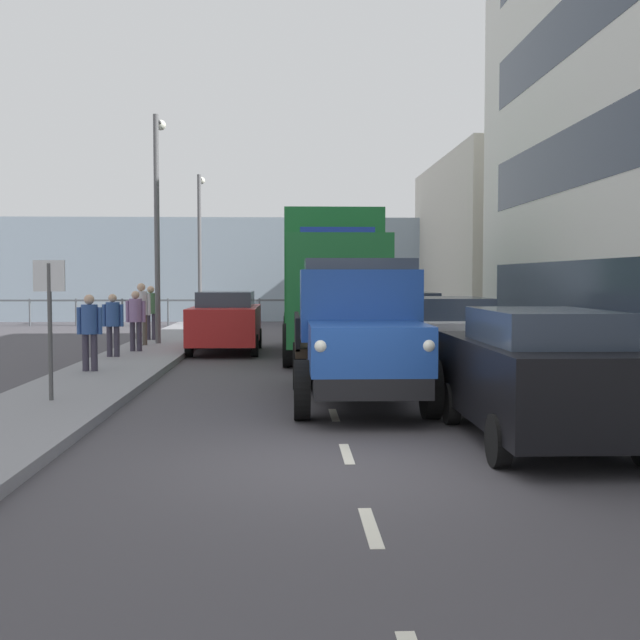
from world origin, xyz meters
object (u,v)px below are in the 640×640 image
object	(u,v)px
car_black_kerbside_near	(538,374)
lamp_post_promenade	(158,209)
car_white_kerbside_1	(444,337)
lamp_post_far	(200,235)
pedestrian_with_bag	(90,326)
pedestrian_in_dark_coat	(113,320)
street_sign	(50,305)
truck_vintage_blue	(359,335)
car_navy_kerbside_2	(405,322)
lorry_cargo_green	(331,279)
car_red_oppositeside_0	(226,321)
pedestrian_near_railing	(136,316)
pedestrian_couple_a	(141,308)
pedestrian_couple_b	(151,308)

from	to	relation	value
car_black_kerbside_near	lamp_post_promenade	size ratio (longest dim) A/B	0.62
car_white_kerbside_1	lamp_post_far	distance (m)	19.54
pedestrian_with_bag	pedestrian_in_dark_coat	xyz separation A→B (m)	(0.19, -3.07, -0.03)
pedestrian_in_dark_coat	street_sign	world-z (taller)	street_sign
truck_vintage_blue	car_navy_kerbside_2	bearing A→B (deg)	-103.33
car_white_kerbside_1	street_sign	world-z (taller)	street_sign
street_sign	lorry_cargo_green	bearing A→B (deg)	-119.83
car_red_oppositeside_0	pedestrian_near_railing	world-z (taller)	pedestrian_near_railing
pedestrian_couple_a	lamp_post_far	size ratio (longest dim) A/B	0.29
car_red_oppositeside_0	pedestrian_with_bag	bearing A→B (deg)	67.18
pedestrian_couple_a	street_sign	distance (m)	10.46
car_white_kerbside_1	street_sign	bearing A→B (deg)	24.93
pedestrian_couple_a	lamp_post_promenade	bearing A→B (deg)	-115.71
car_navy_kerbside_2	lamp_post_promenade	xyz separation A→B (m)	(7.11, -2.49, 3.28)
lamp_post_far	car_black_kerbside_near	bearing A→B (deg)	106.12
car_black_kerbside_near	pedestrian_couple_a	size ratio (longest dim) A/B	2.32
lorry_cargo_green	pedestrian_couple_a	distance (m)	5.79
car_navy_kerbside_2	car_red_oppositeside_0	bearing A→B (deg)	-10.95
pedestrian_couple_b	lorry_cargo_green	bearing A→B (deg)	145.64
car_black_kerbside_near	lorry_cargo_green	bearing A→B (deg)	-79.96
truck_vintage_blue	pedestrian_in_dark_coat	size ratio (longest dim) A/B	3.61
car_navy_kerbside_2	pedestrian_with_bag	world-z (taller)	pedestrian_with_bag
lamp_post_far	lorry_cargo_green	bearing A→B (deg)	111.38
car_navy_kerbside_2	car_white_kerbside_1	bearing A→B (deg)	90.00
truck_vintage_blue	pedestrian_with_bag	distance (m)	6.56
lorry_cargo_green	car_navy_kerbside_2	size ratio (longest dim) A/B	1.86
lorry_cargo_green	pedestrian_couple_a	bearing A→B (deg)	-18.10
car_black_kerbside_near	lamp_post_promenade	distance (m)	16.13
pedestrian_with_bag	street_sign	size ratio (longest dim) A/B	0.72
lamp_post_far	street_sign	size ratio (longest dim) A/B	2.81
car_navy_kerbside_2	street_sign	distance (m)	11.22
lorry_cargo_green	car_white_kerbside_1	world-z (taller)	lorry_cargo_green
car_navy_kerbside_2	lamp_post_far	bearing A→B (deg)	-60.90
lamp_post_promenade	truck_vintage_blue	bearing A→B (deg)	114.78
pedestrian_near_railing	lamp_post_promenade	bearing A→B (deg)	-93.67
car_white_kerbside_1	pedestrian_near_railing	distance (m)	8.99
pedestrian_in_dark_coat	car_navy_kerbside_2	bearing A→B (deg)	-167.51
pedestrian_couple_a	lamp_post_promenade	xyz separation A→B (m)	(-0.37, -0.77, 2.96)
lamp_post_promenade	street_sign	size ratio (longest dim) A/B	3.03
lamp_post_far	street_sign	world-z (taller)	lamp_post_far
pedestrian_with_bag	truck_vintage_blue	bearing A→B (deg)	144.70
lorry_cargo_green	pedestrian_couple_b	size ratio (longest dim) A/B	4.81
lorry_cargo_green	pedestrian_near_railing	distance (m)	5.33
pedestrian_couple_b	car_navy_kerbside_2	bearing A→B (deg)	153.87
truck_vintage_blue	pedestrian_near_railing	world-z (taller)	truck_vintage_blue
truck_vintage_blue	lorry_cargo_green	size ratio (longest dim) A/B	0.69
pedestrian_in_dark_coat	lamp_post_promenade	size ratio (longest dim) A/B	0.23
lorry_cargo_green	pedestrian_near_railing	xyz separation A→B (m)	(5.24, 0.14, -0.98)
car_red_oppositeside_0	pedestrian_couple_b	xyz separation A→B (m)	(2.58, -2.74, 0.26)
car_navy_kerbside_2	pedestrian_couple_a	size ratio (longest dim) A/B	2.44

